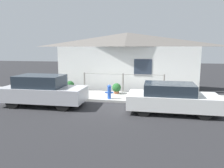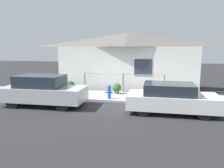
% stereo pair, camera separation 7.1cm
% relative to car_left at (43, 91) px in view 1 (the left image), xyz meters
% --- Properties ---
extents(ground_plane, '(60.00, 60.00, 0.00)m').
position_rel_car_left_xyz_m(ground_plane, '(3.32, 1.23, -0.73)').
color(ground_plane, '#262628').
extents(sidewalk, '(24.00, 2.37, 0.11)m').
position_rel_car_left_xyz_m(sidewalk, '(3.32, 2.41, -0.68)').
color(sidewalk, '#9E9E99').
rests_on(sidewalk, ground_plane).
extents(house, '(9.40, 2.23, 3.73)m').
position_rel_car_left_xyz_m(house, '(3.32, 5.23, 2.28)').
color(house, white).
rests_on(house, ground_plane).
extents(fence, '(4.90, 0.10, 1.12)m').
position_rel_car_left_xyz_m(fence, '(3.32, 3.45, -0.00)').
color(fence, gray).
rests_on(fence, sidewalk).
extents(car_left, '(3.94, 1.67, 1.47)m').
position_rel_car_left_xyz_m(car_left, '(0.00, 0.00, 0.00)').
color(car_left, '#B7B7BC').
rests_on(car_left, ground_plane).
extents(car_right, '(3.75, 1.65, 1.27)m').
position_rel_car_left_xyz_m(car_right, '(5.90, 0.00, -0.10)').
color(car_right, white).
rests_on(car_right, ground_plane).
extents(fire_hydrant, '(0.42, 0.19, 0.74)m').
position_rel_car_left_xyz_m(fire_hydrant, '(2.88, 1.54, -0.23)').
color(fire_hydrant, blue).
rests_on(fire_hydrant, sidewalk).
extents(potted_plant_near_hydrant, '(0.51, 0.51, 0.61)m').
position_rel_car_left_xyz_m(potted_plant_near_hydrant, '(3.03, 2.87, -0.29)').
color(potted_plant_near_hydrant, '#9E5638').
rests_on(potted_plant_near_hydrant, sidewalk).
extents(potted_plant_by_fence, '(0.49, 0.49, 0.63)m').
position_rel_car_left_xyz_m(potted_plant_by_fence, '(0.11, 3.10, -0.28)').
color(potted_plant_by_fence, brown).
rests_on(potted_plant_by_fence, sidewalk).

